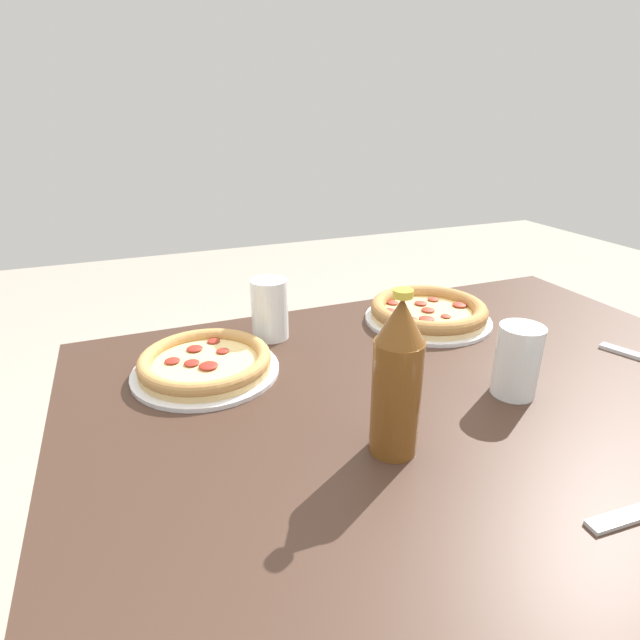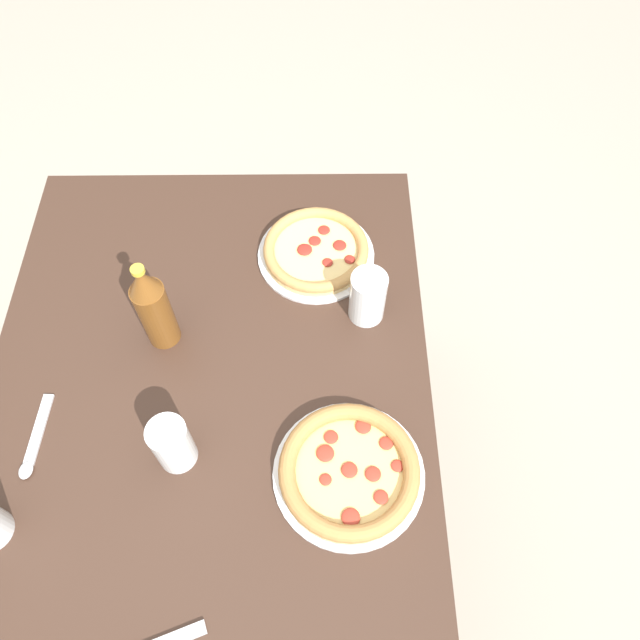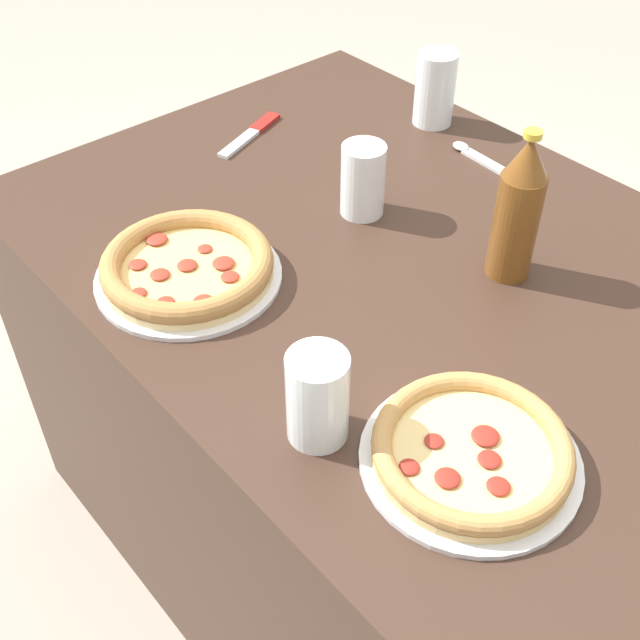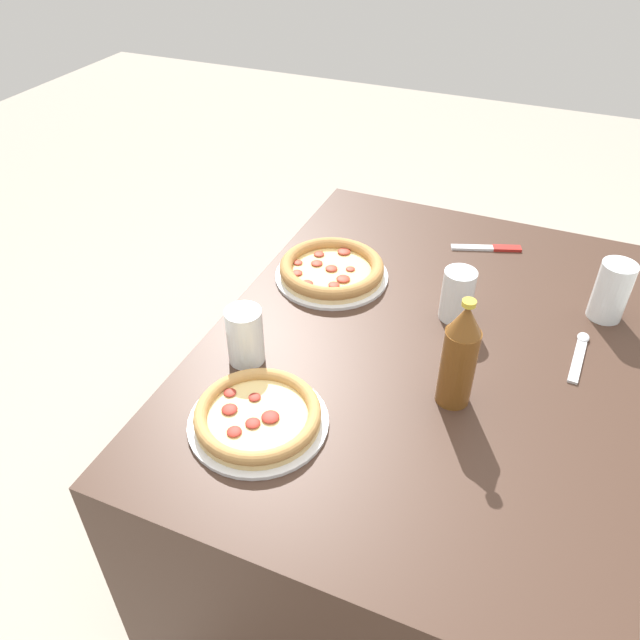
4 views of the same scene
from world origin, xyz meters
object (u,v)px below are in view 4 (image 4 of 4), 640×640
object	(u,v)px
glass_mango_juice	(457,297)
glass_iced_tea	(611,293)
spoon	(580,352)
glass_red_wine	(245,338)
pizza_margherita	(258,416)
pizza_salami	(332,270)
knife	(489,248)
beer_bottle	(459,355)

from	to	relation	value
glass_mango_juice	glass_iced_tea	world-z (taller)	glass_iced_tea
glass_mango_juice	spoon	bearing A→B (deg)	-94.69
glass_red_wine	pizza_margherita	bearing A→B (deg)	-145.38
spoon	glass_red_wine	bearing A→B (deg)	114.34
glass_mango_juice	glass_red_wine	world-z (taller)	glass_red_wine
pizza_margherita	glass_red_wine	world-z (taller)	glass_red_wine
spoon	pizza_margherita	bearing A→B (deg)	129.60
pizza_margherita	glass_red_wine	size ratio (longest dim) A/B	2.10
pizza_margherita	glass_mango_juice	distance (m)	0.53
pizza_salami	glass_iced_tea	size ratio (longest dim) A/B	2.01
pizza_margherita	glass_mango_juice	size ratio (longest dim) A/B	2.16
glass_red_wine	glass_iced_tea	size ratio (longest dim) A/B	0.90
knife	pizza_salami	bearing A→B (deg)	130.34
glass_red_wine	spoon	size ratio (longest dim) A/B	0.73
pizza_margherita	knife	size ratio (longest dim) A/B	1.46
pizza_margherita	knife	world-z (taller)	pizza_margherita
knife	pizza_margherita	bearing A→B (deg)	160.59
pizza_margherita	glass_mango_juice	bearing A→B (deg)	-29.22
beer_bottle	spoon	size ratio (longest dim) A/B	1.38
pizza_salami	pizza_margherita	bearing A→B (deg)	-173.51
pizza_salami	spoon	world-z (taller)	pizza_salami
pizza_margherita	glass_iced_tea	xyz separation A→B (m)	(0.60, -0.57, 0.05)
beer_bottle	knife	distance (m)	0.60
pizza_margherita	spoon	xyz separation A→B (m)	(0.44, -0.54, -0.02)
glass_red_wine	knife	bearing A→B (deg)	-31.06
pizza_salami	pizza_margherita	world-z (taller)	pizza_salami
glass_red_wine	spoon	world-z (taller)	glass_red_wine
pizza_salami	knife	distance (m)	0.44
glass_iced_tea	beer_bottle	xyz separation A→B (m)	(-0.40, 0.26, 0.05)
pizza_salami	spoon	distance (m)	0.60
pizza_margherita	spoon	distance (m)	0.69
glass_iced_tea	knife	bearing A→B (deg)	57.21
knife	spoon	xyz separation A→B (m)	(-0.35, -0.26, 0.00)
glass_iced_tea	knife	distance (m)	0.36
beer_bottle	glass_iced_tea	bearing A→B (deg)	-32.93
pizza_margherita	beer_bottle	xyz separation A→B (m)	(0.20, -0.32, 0.09)
pizza_margherita	glass_iced_tea	size ratio (longest dim) A/B	1.89
glass_mango_juice	glass_red_wine	xyz separation A→B (m)	(-0.31, 0.37, 0.00)
glass_red_wine	glass_iced_tea	world-z (taller)	glass_iced_tea
glass_iced_tea	beer_bottle	distance (m)	0.47
spoon	glass_iced_tea	bearing A→B (deg)	-13.67
glass_red_wine	knife	world-z (taller)	glass_red_wine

